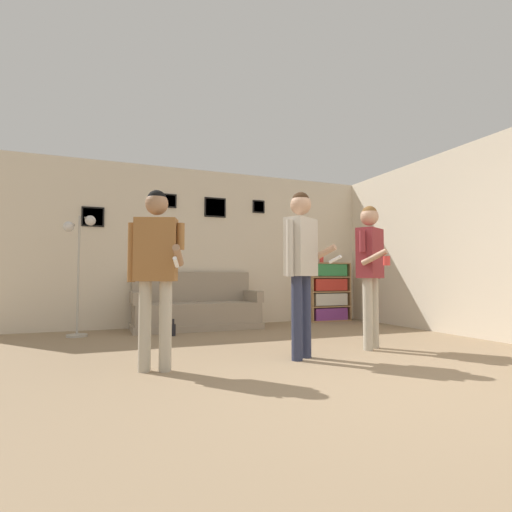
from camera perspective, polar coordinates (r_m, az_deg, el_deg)
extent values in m
plane|color=#937A5B|center=(3.14, 21.16, -18.05)|extent=(20.00, 20.00, 0.00)
cube|color=beige|center=(7.11, -4.78, 1.18)|extent=(7.85, 0.06, 2.70)
cube|color=black|center=(7.39, 0.37, 7.06)|extent=(0.23, 0.02, 0.23)
cube|color=gray|center=(7.38, 0.39, 7.07)|extent=(0.19, 0.01, 0.19)
cube|color=black|center=(6.81, -22.27, 5.21)|extent=(0.33, 0.02, 0.31)
cube|color=gray|center=(6.81, -22.27, 5.22)|extent=(0.29, 0.01, 0.27)
cube|color=black|center=(6.94, -12.92, 7.74)|extent=(0.40, 0.02, 0.23)
cube|color=gray|center=(6.94, -12.91, 7.75)|extent=(0.35, 0.01, 0.19)
cube|color=black|center=(7.11, -5.86, 6.92)|extent=(0.38, 0.02, 0.34)
cube|color=gray|center=(7.11, -5.84, 6.93)|extent=(0.34, 0.01, 0.30)
cube|color=beige|center=(6.60, 25.21, 1.80)|extent=(0.06, 6.92, 2.70)
cube|color=gray|center=(6.53, -8.45, -9.84)|extent=(2.02, 0.80, 0.10)
cube|color=gray|center=(6.51, -8.44, -8.00)|extent=(1.96, 0.74, 0.32)
cube|color=gray|center=(6.81, -9.04, -4.36)|extent=(1.96, 0.14, 0.49)
cube|color=gray|center=(6.35, -16.85, -5.77)|extent=(0.12, 0.74, 0.18)
cube|color=gray|center=(6.78, -0.53, -5.73)|extent=(0.12, 0.74, 0.18)
cube|color=#A87F51|center=(7.52, 7.61, -5.12)|extent=(0.02, 0.30, 1.10)
cube|color=#A87F51|center=(7.95, 12.77, -4.96)|extent=(0.02, 0.30, 1.10)
cube|color=#A87F51|center=(7.85, 9.71, -5.02)|extent=(0.84, 0.01, 1.10)
cube|color=#A87F51|center=(7.77, 10.30, -9.02)|extent=(0.79, 0.30, 0.02)
cube|color=#A87F51|center=(7.73, 10.22, -1.05)|extent=(0.79, 0.30, 0.02)
cube|color=#A87F51|center=(7.75, 10.28, -7.08)|extent=(0.79, 0.30, 0.02)
cube|color=#A87F51|center=(7.73, 10.26, -5.04)|extent=(0.79, 0.30, 0.02)
cube|color=#A87F51|center=(7.73, 10.24, -3.00)|extent=(0.79, 0.30, 0.02)
cube|color=#7F3889|center=(7.75, 10.33, -8.12)|extent=(0.68, 0.26, 0.22)
cube|color=beige|center=(7.73, 10.31, -6.09)|extent=(0.68, 0.26, 0.22)
cube|color=red|center=(7.72, 10.29, -4.05)|extent=(0.68, 0.26, 0.22)
cube|color=#338447|center=(7.72, 10.27, -2.00)|extent=(0.68, 0.26, 0.22)
cylinder|color=#ADA89E|center=(6.18, -24.22, -10.32)|extent=(0.28, 0.28, 0.03)
cylinder|color=#ADA89E|center=(6.13, -24.05, -2.44)|extent=(0.03, 0.03, 1.66)
cylinder|color=#ADA89E|center=(6.18, -23.23, 4.99)|extent=(0.02, 0.16, 0.02)
sphere|color=silver|center=(6.18, -22.59, 4.71)|extent=(0.14, 0.14, 0.14)
cylinder|color=#ADA89E|center=(6.18, -24.55, 4.09)|extent=(0.02, 0.16, 0.02)
sphere|color=silver|center=(6.18, -25.21, 3.83)|extent=(0.14, 0.14, 0.14)
cylinder|color=#B7AD99|center=(3.69, -15.60, -9.63)|extent=(0.11, 0.11, 0.79)
cylinder|color=#B7AD99|center=(3.66, -12.81, -9.73)|extent=(0.11, 0.11, 0.79)
cube|color=#936033|center=(3.66, -14.08, 0.86)|extent=(0.41, 0.31, 0.56)
sphere|color=#997051|center=(3.71, -13.99, 7.26)|extent=(0.20, 0.20, 0.20)
sphere|color=black|center=(3.71, -13.98, 7.80)|extent=(0.17, 0.17, 0.17)
cylinder|color=#936033|center=(3.63, -10.72, 2.77)|extent=(0.07, 0.07, 0.24)
cylinder|color=#997051|center=(3.49, -11.05, 0.06)|extent=(0.15, 0.29, 0.18)
cylinder|color=white|center=(3.35, -11.39, -0.86)|extent=(0.08, 0.14, 0.09)
cylinder|color=#936033|center=(3.70, -17.34, 0.50)|extent=(0.07, 0.07, 0.53)
cylinder|color=#2D334C|center=(4.04, 5.86, -8.81)|extent=(0.11, 0.11, 0.84)
cylinder|color=#2D334C|center=(4.19, 7.12, -8.59)|extent=(0.11, 0.11, 0.84)
cube|color=#BCB2A3|center=(4.11, 6.44, 1.27)|extent=(0.41, 0.36, 0.59)
sphere|color=tan|center=(4.16, 6.40, 7.31)|extent=(0.22, 0.22, 0.22)
sphere|color=#382314|center=(4.17, 6.40, 7.82)|extent=(0.18, 0.18, 0.18)
cylinder|color=#BCB2A3|center=(4.31, 7.86, 2.83)|extent=(0.07, 0.07, 0.25)
cylinder|color=tan|center=(4.23, 9.53, 0.36)|extent=(0.22, 0.29, 0.19)
cylinder|color=white|center=(4.16, 11.25, -0.46)|extent=(0.10, 0.14, 0.09)
cylinder|color=#BCB2A3|center=(3.92, 4.87, 1.14)|extent=(0.07, 0.07, 0.56)
cylinder|color=#B7AD99|center=(4.75, 15.68, -7.98)|extent=(0.11, 0.11, 0.82)
cylinder|color=#B7AD99|center=(4.92, 16.49, -7.80)|extent=(0.11, 0.11, 0.82)
cube|color=maroon|center=(4.82, 15.97, 0.38)|extent=(0.41, 0.35, 0.58)
sphere|color=tan|center=(4.87, 15.89, 5.42)|extent=(0.21, 0.21, 0.21)
sphere|color=brown|center=(4.87, 15.89, 5.85)|extent=(0.18, 0.18, 0.18)
cylinder|color=maroon|center=(5.02, 16.89, 0.00)|extent=(0.07, 0.07, 0.54)
cylinder|color=maroon|center=(4.63, 14.95, 2.07)|extent=(0.07, 0.07, 0.24)
cylinder|color=tan|center=(4.57, 16.54, -0.16)|extent=(0.21, 0.29, 0.18)
cylinder|color=red|center=(4.52, 18.15, -0.65)|extent=(0.08, 0.08, 0.10)
cylinder|color=black|center=(5.83, -11.74, -10.31)|extent=(0.07, 0.07, 0.17)
cylinder|color=black|center=(5.81, -11.73, -9.14)|extent=(0.03, 0.03, 0.07)
cylinder|color=red|center=(7.66, 9.34, -0.51)|extent=(0.08, 0.08, 0.12)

